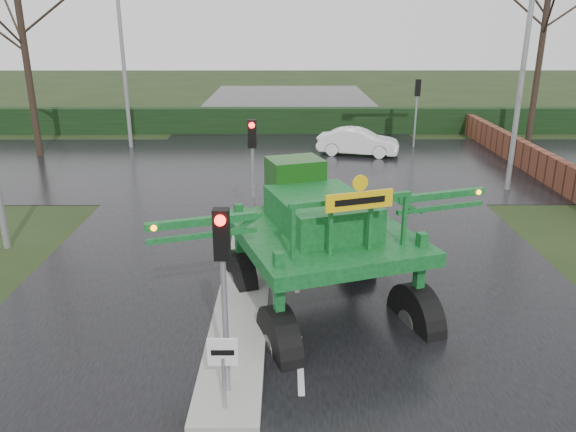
{
  "coord_description": "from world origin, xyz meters",
  "views": [
    {
      "loc": [
        -0.27,
        -9.35,
        6.3
      ],
      "look_at": [
        -0.23,
        3.06,
        2.0
      ],
      "focal_mm": 35.0,
      "sensor_mm": 36.0,
      "label": 1
    }
  ],
  "objects_px": {
    "street_light_right": "(520,31)",
    "keep_left_sign": "(223,362)",
    "crop_sprayer": "(275,249)",
    "traffic_signal_far": "(417,98)",
    "traffic_signal_near": "(223,264)",
    "white_sedan": "(357,155)",
    "street_light_left_far": "(126,28)",
    "traffic_signal_mid": "(252,150)"
  },
  "relations": [
    {
      "from": "street_light_right",
      "to": "keep_left_sign",
      "type": "bearing_deg",
      "value": -125.12
    },
    {
      "from": "street_light_right",
      "to": "crop_sprayer",
      "type": "relative_size",
      "value": 1.32
    },
    {
      "from": "traffic_signal_far",
      "to": "street_light_right",
      "type": "xyz_separation_m",
      "value": [
        1.69,
        -8.01,
        3.4
      ]
    },
    {
      "from": "traffic_signal_near",
      "to": "traffic_signal_far",
      "type": "xyz_separation_m",
      "value": [
        7.8,
        21.02,
        0.0
      ]
    },
    {
      "from": "keep_left_sign",
      "to": "traffic_signal_near",
      "type": "distance_m",
      "value": 1.61
    },
    {
      "from": "keep_left_sign",
      "to": "street_light_right",
      "type": "bearing_deg",
      "value": 54.88
    },
    {
      "from": "traffic_signal_near",
      "to": "white_sedan",
      "type": "height_order",
      "value": "traffic_signal_near"
    },
    {
      "from": "traffic_signal_far",
      "to": "crop_sprayer",
      "type": "distance_m",
      "value": 20.44
    },
    {
      "from": "street_light_left_far",
      "to": "white_sedan",
      "type": "height_order",
      "value": "street_light_left_far"
    },
    {
      "from": "traffic_signal_mid",
      "to": "white_sedan",
      "type": "xyz_separation_m",
      "value": [
        4.59,
        10.63,
        -2.59
      ]
    },
    {
      "from": "traffic_signal_mid",
      "to": "street_light_left_far",
      "type": "height_order",
      "value": "street_light_left_far"
    },
    {
      "from": "keep_left_sign",
      "to": "street_light_left_far",
      "type": "xyz_separation_m",
      "value": [
        -6.89,
        21.5,
        4.93
      ]
    },
    {
      "from": "keep_left_sign",
      "to": "crop_sprayer",
      "type": "xyz_separation_m",
      "value": [
        0.82,
        2.3,
        1.04
      ]
    },
    {
      "from": "traffic_signal_mid",
      "to": "traffic_signal_far",
      "type": "height_order",
      "value": "same"
    },
    {
      "from": "street_light_left_far",
      "to": "white_sedan",
      "type": "xyz_separation_m",
      "value": [
        11.49,
        -1.88,
        -5.99
      ]
    },
    {
      "from": "traffic_signal_far",
      "to": "traffic_signal_near",
      "type": "bearing_deg",
      "value": 69.64
    },
    {
      "from": "traffic_signal_far",
      "to": "crop_sprayer",
      "type": "height_order",
      "value": "crop_sprayer"
    },
    {
      "from": "crop_sprayer",
      "to": "keep_left_sign",
      "type": "bearing_deg",
      "value": -128.25
    },
    {
      "from": "traffic_signal_far",
      "to": "street_light_right",
      "type": "height_order",
      "value": "street_light_right"
    },
    {
      "from": "keep_left_sign",
      "to": "traffic_signal_near",
      "type": "height_order",
      "value": "traffic_signal_near"
    },
    {
      "from": "traffic_signal_far",
      "to": "white_sedan",
      "type": "xyz_separation_m",
      "value": [
        -3.21,
        -1.89,
        -2.59
      ]
    },
    {
      "from": "traffic_signal_near",
      "to": "street_light_left_far",
      "type": "distance_m",
      "value": 22.37
    },
    {
      "from": "traffic_signal_mid",
      "to": "street_light_right",
      "type": "bearing_deg",
      "value": 25.4
    },
    {
      "from": "keep_left_sign",
      "to": "traffic_signal_mid",
      "type": "distance_m",
      "value": 9.12
    },
    {
      "from": "keep_left_sign",
      "to": "traffic_signal_far",
      "type": "height_order",
      "value": "traffic_signal_far"
    },
    {
      "from": "traffic_signal_mid",
      "to": "crop_sprayer",
      "type": "distance_m",
      "value": 6.76
    },
    {
      "from": "traffic_signal_far",
      "to": "street_light_right",
      "type": "relative_size",
      "value": 0.35
    },
    {
      "from": "keep_left_sign",
      "to": "traffic_signal_mid",
      "type": "height_order",
      "value": "traffic_signal_mid"
    },
    {
      "from": "traffic_signal_far",
      "to": "traffic_signal_mid",
      "type": "bearing_deg",
      "value": 58.07
    },
    {
      "from": "keep_left_sign",
      "to": "traffic_signal_near",
      "type": "relative_size",
      "value": 0.38
    },
    {
      "from": "street_light_left_far",
      "to": "traffic_signal_far",
      "type": "bearing_deg",
      "value": 0.03
    },
    {
      "from": "traffic_signal_near",
      "to": "street_light_left_far",
      "type": "xyz_separation_m",
      "value": [
        -6.89,
        21.01,
        3.4
      ]
    },
    {
      "from": "keep_left_sign",
      "to": "traffic_signal_mid",
      "type": "xyz_separation_m",
      "value": [
        0.0,
        8.99,
        1.53
      ]
    },
    {
      "from": "keep_left_sign",
      "to": "white_sedan",
      "type": "distance_m",
      "value": 20.18
    },
    {
      "from": "keep_left_sign",
      "to": "crop_sprayer",
      "type": "bearing_deg",
      "value": 70.47
    },
    {
      "from": "traffic_signal_mid",
      "to": "crop_sprayer",
      "type": "xyz_separation_m",
      "value": [
        0.82,
        -6.69,
        -0.49
      ]
    },
    {
      "from": "keep_left_sign",
      "to": "street_light_left_far",
      "type": "bearing_deg",
      "value": 107.78
    },
    {
      "from": "keep_left_sign",
      "to": "street_light_left_far",
      "type": "height_order",
      "value": "street_light_left_far"
    },
    {
      "from": "traffic_signal_mid",
      "to": "white_sedan",
      "type": "distance_m",
      "value": 11.86
    },
    {
      "from": "street_light_left_far",
      "to": "white_sedan",
      "type": "relative_size",
      "value": 2.52
    },
    {
      "from": "keep_left_sign",
      "to": "street_light_right",
      "type": "xyz_separation_m",
      "value": [
        9.49,
        13.5,
        4.93
      ]
    },
    {
      "from": "keep_left_sign",
      "to": "street_light_left_far",
      "type": "relative_size",
      "value": 0.14
    }
  ]
}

